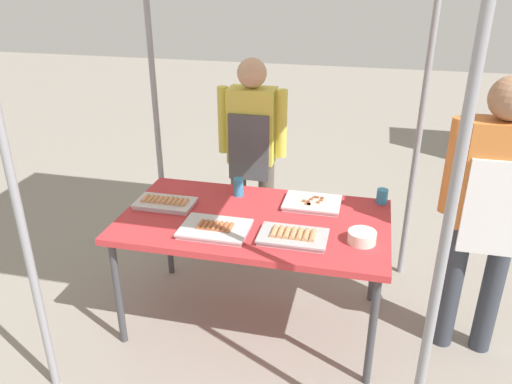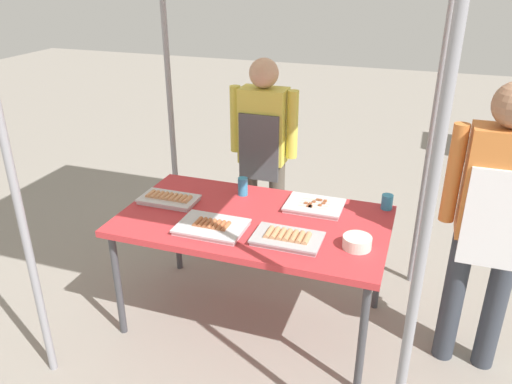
# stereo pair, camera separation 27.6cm
# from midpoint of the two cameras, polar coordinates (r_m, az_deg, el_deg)

# --- Properties ---
(ground_plane) EXTENTS (18.00, 18.00, 0.00)m
(ground_plane) POSITION_cam_midpoint_polar(r_m,az_deg,el_deg) (3.43, 2.09, -14.18)
(ground_plane) COLOR gray
(stall_table) EXTENTS (1.60, 0.90, 0.75)m
(stall_table) POSITION_cam_midpoint_polar(r_m,az_deg,el_deg) (3.04, 2.29, -3.90)
(stall_table) COLOR #C63338
(stall_table) RESTS_ON ground
(tray_grilled_sausages) EXTENTS (0.37, 0.21, 0.05)m
(tray_grilled_sausages) POSITION_cam_midpoint_polar(r_m,az_deg,el_deg) (3.23, -7.45, -0.84)
(tray_grilled_sausages) COLOR silver
(tray_grilled_sausages) RESTS_ON stall_table
(tray_meat_skewers) EXTENTS (0.35, 0.27, 0.04)m
(tray_meat_skewers) POSITION_cam_midpoint_polar(r_m,az_deg,el_deg) (3.17, 9.14, -1.60)
(tray_meat_skewers) COLOR silver
(tray_meat_skewers) RESTS_ON stall_table
(tray_pork_links) EXTENTS (0.38, 0.24, 0.05)m
(tray_pork_links) POSITION_cam_midpoint_polar(r_m,az_deg,el_deg) (2.78, 6.44, -5.28)
(tray_pork_links) COLOR #ADADB2
(tray_pork_links) RESTS_ON stall_table
(tray_spring_rolls) EXTENTS (0.39, 0.28, 0.05)m
(tray_spring_rolls) POSITION_cam_midpoint_polar(r_m,az_deg,el_deg) (2.88, -2.31, -4.02)
(tray_spring_rolls) COLOR silver
(tray_spring_rolls) RESTS_ON stall_table
(condiment_bowl) EXTENTS (0.16, 0.16, 0.07)m
(condiment_bowl) POSITION_cam_midpoint_polar(r_m,az_deg,el_deg) (2.78, 14.20, -5.61)
(condiment_bowl) COLOR silver
(condiment_bowl) RESTS_ON stall_table
(drink_cup_near_edge) EXTENTS (0.07, 0.07, 0.09)m
(drink_cup_near_edge) POSITION_cam_midpoint_polar(r_m,az_deg,el_deg) (3.25, 17.01, -1.13)
(drink_cup_near_edge) COLOR #338CBF
(drink_cup_near_edge) RESTS_ON stall_table
(drink_cup_by_wok) EXTENTS (0.06, 0.06, 0.12)m
(drink_cup_by_wok) POSITION_cam_midpoint_polar(r_m,az_deg,el_deg) (3.29, 0.90, 0.59)
(drink_cup_by_wok) COLOR #338CBF
(drink_cup_by_wok) RESTS_ON stall_table
(vendor_woman) EXTENTS (0.52, 0.23, 1.54)m
(vendor_woman) POSITION_cam_midpoint_polar(r_m,az_deg,el_deg) (3.76, 2.94, 5.33)
(vendor_woman) COLOR #595147
(vendor_woman) RESTS_ON ground
(customer_nearby) EXTENTS (0.52, 0.23, 1.65)m
(customer_nearby) POSITION_cam_midpoint_polar(r_m,az_deg,el_deg) (2.92, 27.82, -2.01)
(customer_nearby) COLOR #333842
(customer_nearby) RESTS_ON ground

